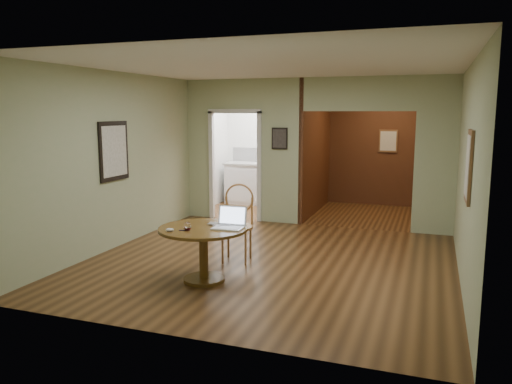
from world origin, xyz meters
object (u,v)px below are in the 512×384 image
(dining_table, at_px, (203,241))
(closed_laptop, at_px, (219,225))
(open_laptop, at_px, (230,222))
(chair, at_px, (238,218))

(dining_table, distance_m, closed_laptop, 0.28)
(closed_laptop, bearing_deg, open_laptop, -10.02)
(open_laptop, bearing_deg, dining_table, -164.58)
(chair, bearing_deg, closed_laptop, -92.17)
(open_laptop, bearing_deg, chair, 102.27)
(chair, distance_m, open_laptop, 0.93)
(closed_laptop, bearing_deg, dining_table, -143.98)
(chair, bearing_deg, dining_table, -101.95)
(dining_table, height_order, open_laptop, open_laptop)
(dining_table, xyz_separation_m, closed_laptop, (0.16, 0.13, 0.19))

